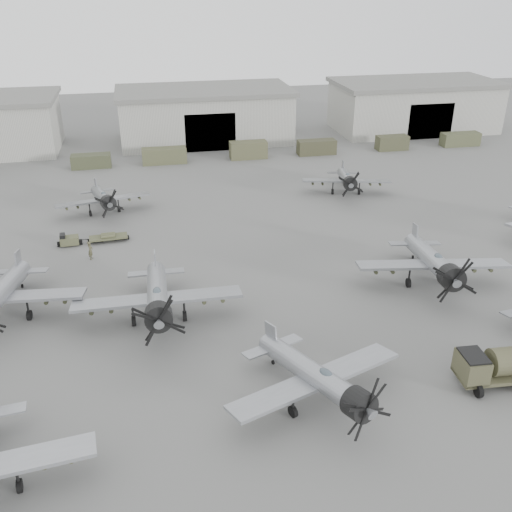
{
  "coord_description": "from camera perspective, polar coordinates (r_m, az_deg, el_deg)",
  "views": [
    {
      "loc": [
        -11.0,
        -34.55,
        25.85
      ],
      "look_at": [
        -1.56,
        11.38,
        2.5
      ],
      "focal_mm": 40.0,
      "sensor_mm": 36.0,
      "label": 1
    }
  ],
  "objects": [
    {
      "name": "aircraft_mid_2",
      "position": [
        53.62,
        17.42,
        -0.64
      ],
      "size": [
        13.9,
        12.51,
        5.52
      ],
      "rotation": [
        0.0,
        0.0,
        -0.17
      ],
      "color": "gray",
      "rests_on": "ground"
    },
    {
      "name": "aircraft_far_1",
      "position": [
        74.78,
        9.06,
        7.6
      ],
      "size": [
        11.44,
        10.3,
        4.55
      ],
      "rotation": [
        0.0,
        0.0,
        -0.24
      ],
      "color": "gray",
      "rests_on": "ground"
    },
    {
      "name": "support_truck_7",
      "position": [
        102.31,
        19.74,
        10.94
      ],
      "size": [
        6.39,
        2.2,
        2.15
      ],
      "primitive_type": "cube",
      "color": "#464930",
      "rests_on": "ground"
    },
    {
      "name": "support_truck_2",
      "position": [
        88.44,
        -16.16,
        9.11
      ],
      "size": [
        5.68,
        2.2,
        1.98
      ],
      "primitive_type": "cube",
      "color": "#3A3F29",
      "rests_on": "ground"
    },
    {
      "name": "support_truck_5",
      "position": [
        92.18,
        6.07,
        10.77
      ],
      "size": [
        6.04,
        2.2,
        2.26
      ],
      "primitive_type": "cube",
      "color": "#383825",
      "rests_on": "ground"
    },
    {
      "name": "tug_trailer",
      "position": [
        63.1,
        -16.79,
        1.62
      ],
      "size": [
        7.01,
        1.78,
        1.4
      ],
      "rotation": [
        0.0,
        0.0,
        0.07
      ],
      "color": "#494B31",
      "rests_on": "ground"
    },
    {
      "name": "support_truck_6",
      "position": [
        96.71,
        13.45,
        10.96
      ],
      "size": [
        5.09,
        2.2,
        2.28
      ],
      "primitive_type": "cube",
      "color": "#3D3E29",
      "rests_on": "ground"
    },
    {
      "name": "aircraft_mid_1",
      "position": [
        46.53,
        -9.82,
        -4.07
      ],
      "size": [
        13.7,
        12.32,
        5.5
      ],
      "rotation": [
        0.0,
        0.0,
        -0.02
      ],
      "color": "gray",
      "rests_on": "ground"
    },
    {
      "name": "ground_crew",
      "position": [
        59.34,
        -16.23,
        0.54
      ],
      "size": [
        0.58,
        0.77,
        1.91
      ],
      "primitive_type": "imported",
      "rotation": [
        0.0,
        0.0,
        1.38
      ],
      "color": "#44432D",
      "rests_on": "ground"
    },
    {
      "name": "aircraft_far_0",
      "position": [
        69.86,
        -15.02,
        5.62
      ],
      "size": [
        11.28,
        10.15,
        4.48
      ],
      "rotation": [
        0.0,
        0.0,
        0.22
      ],
      "color": "gray",
      "rests_on": "ground"
    },
    {
      "name": "hangar_right",
      "position": [
        110.35,
        15.5,
        14.33
      ],
      "size": [
        29.0,
        14.8,
        8.7
      ],
      "color": "#AEADA3",
      "rests_on": "ground"
    },
    {
      "name": "support_truck_4",
      "position": [
        89.51,
        -0.77,
        10.56
      ],
      "size": [
        5.7,
        2.2,
        2.63
      ],
      "primitive_type": "cube",
      "color": "#494A30",
      "rests_on": "ground"
    },
    {
      "name": "support_truck_3",
      "position": [
        88.14,
        -9.16,
        9.88
      ],
      "size": [
        6.62,
        2.2,
        2.34
      ],
      "primitive_type": "cube",
      "color": "#494B31",
      "rests_on": "ground"
    },
    {
      "name": "hangar_center",
      "position": [
        99.48,
        -5.14,
        13.9
      ],
      "size": [
        29.0,
        14.8,
        8.7
      ],
      "color": "#AEADA3",
      "rests_on": "ground"
    },
    {
      "name": "fuel_tanker",
      "position": [
        43.77,
        23.9,
        -9.79
      ],
      "size": [
        7.42,
        3.03,
        2.81
      ],
      "rotation": [
        0.0,
        0.0,
        -0.06
      ],
      "color": "#45442D",
      "rests_on": "ground"
    },
    {
      "name": "aircraft_near_1",
      "position": [
        37.91,
        6.35,
        -12.09
      ],
      "size": [
        12.62,
        11.39,
        5.09
      ],
      "rotation": [
        0.0,
        0.0,
        0.35
      ],
      "color": "#919499",
      "rests_on": "ground"
    },
    {
      "name": "ground",
      "position": [
        44.53,
        4.99,
        -9.13
      ],
      "size": [
        220.0,
        220.0,
        0.0
      ],
      "primitive_type": "plane",
      "color": "slate",
      "rests_on": "ground"
    }
  ]
}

